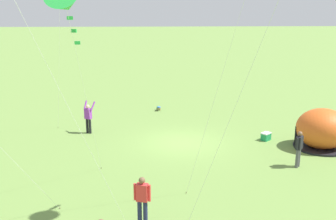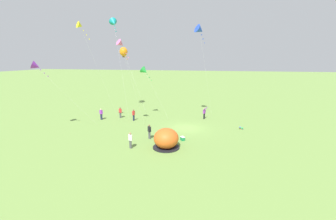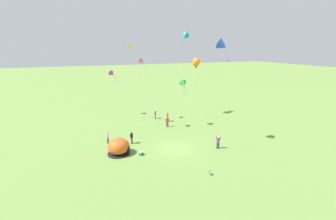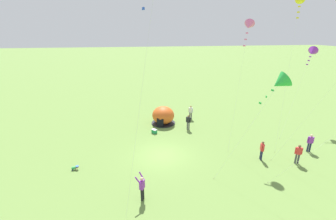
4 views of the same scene
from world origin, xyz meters
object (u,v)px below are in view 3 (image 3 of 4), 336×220
(person_watching_sky, at_px, (167,121))
(person_flying_kite, at_px, (218,142))
(cooler_box, at_px, (141,153))
(kite_teal, at_px, (185,37))
(kite_pink, at_px, (142,62))
(person_strolling, at_px, (168,116))
(kite_purple, at_px, (112,74))
(kite_yellow, at_px, (131,47))
(person_center_field, at_px, (132,137))
(toddler_crawling, at_px, (210,173))
(popup_tent, at_px, (119,147))
(kite_orange, at_px, (196,62))
(kite_green, at_px, (183,84))
(person_with_toddler, at_px, (108,137))
(kite_blue, at_px, (223,46))
(person_near_tent, at_px, (155,114))

(person_watching_sky, xyz_separation_m, person_flying_kite, (3.18, -10.34, 0.03))
(cooler_box, bearing_deg, person_watching_sky, 51.07)
(kite_teal, bearing_deg, kite_pink, -151.36)
(person_strolling, bearing_deg, kite_pink, -151.29)
(kite_purple, bearing_deg, kite_yellow, -60.42)
(person_center_field, relative_size, kite_teal, 0.11)
(toddler_crawling, height_order, kite_yellow, kite_yellow)
(popup_tent, relative_size, kite_orange, 0.25)
(cooler_box, relative_size, person_strolling, 0.37)
(cooler_box, height_order, kite_green, kite_green)
(person_center_field, xyz_separation_m, kite_teal, (12.35, 9.47, 13.89))
(person_watching_sky, bearing_deg, kite_teal, 43.00)
(person_strolling, relative_size, person_with_toddler, 1.00)
(cooler_box, xyz_separation_m, kite_orange, (14.24, 12.74, 10.11))
(toddler_crawling, bearing_deg, kite_purple, 104.06)
(kite_green, bearing_deg, person_center_field, -159.80)
(toddler_crawling, distance_m, person_center_field, 12.42)
(person_flying_kite, xyz_separation_m, person_center_field, (-10.30, 5.75, -0.03))
(person_center_field, bearing_deg, person_flying_kite, -29.20)
(kite_yellow, bearing_deg, kite_purple, 119.58)
(kite_purple, relative_size, kite_teal, 0.57)
(kite_purple, bearing_deg, kite_orange, -19.14)
(person_strolling, bearing_deg, kite_yellow, 159.52)
(cooler_box, relative_size, kite_green, 0.08)
(popup_tent, distance_m, kite_blue, 17.97)
(toddler_crawling, distance_m, kite_pink, 18.83)
(toddler_crawling, xyz_separation_m, person_strolling, (2.16, 18.03, 0.79))
(cooler_box, relative_size, person_near_tent, 0.37)
(person_center_field, relative_size, kite_green, 0.21)
(popup_tent, distance_m, toddler_crawling, 11.75)
(kite_blue, distance_m, kite_teal, 14.29)
(toddler_crawling, bearing_deg, popup_tent, 134.61)
(person_strolling, height_order, person_near_tent, same)
(person_near_tent, distance_m, kite_purple, 10.90)
(person_near_tent, bearing_deg, toddler_crawling, -91.69)
(toddler_crawling, height_order, person_with_toddler, person_with_toddler)
(cooler_box, relative_size, person_flying_kite, 0.34)
(person_strolling, height_order, kite_teal, kite_teal)
(person_flying_kite, height_order, kite_purple, kite_purple)
(person_flying_kite, distance_m, kite_orange, 17.88)
(cooler_box, height_order, kite_purple, kite_purple)
(person_flying_kite, bearing_deg, kite_orange, 73.86)
(person_center_field, relative_size, kite_purple, 0.19)
(kite_blue, bearing_deg, person_watching_sky, 111.78)
(person_near_tent, xyz_separation_m, kite_orange, (7.91, -0.74, 9.36))
(cooler_box, xyz_separation_m, kite_green, (9.16, 7.33, 7.06))
(kite_pink, bearing_deg, kite_blue, -48.91)
(cooler_box, relative_size, kite_pink, 0.06)
(person_flying_kite, relative_size, kite_orange, 0.17)
(popup_tent, height_order, kite_blue, kite_blue)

